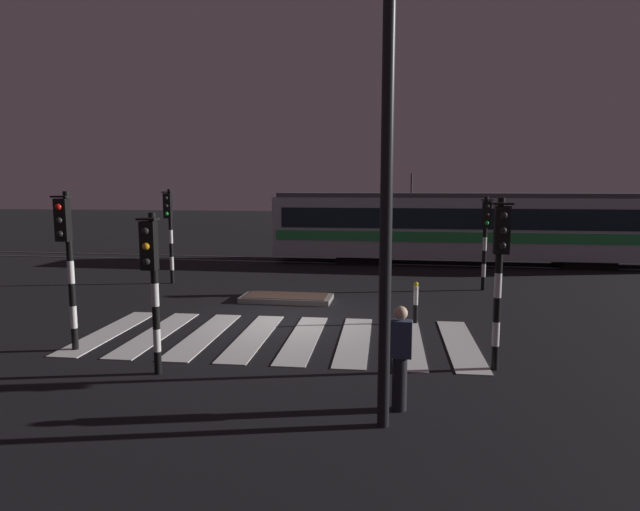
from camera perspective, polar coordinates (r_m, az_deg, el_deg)
ground_plane at (r=14.62m, az=-2.86°, el=-6.82°), size 120.00×120.00×0.00m
rail_near at (r=24.96m, az=2.07°, el=-0.81°), size 80.00×0.12×0.03m
rail_far at (r=26.37m, az=2.44°, el=-0.37°), size 80.00×0.12×0.03m
crosswalk_zebra at (r=12.96m, az=-4.45°, el=-8.66°), size 9.28×4.32×0.02m
traffic_island at (r=16.97m, az=-3.55°, el=-4.51°), size 2.82×1.24×0.18m
traffic_light_corner_near_right at (r=10.78m, az=18.50°, el=-0.28°), size 0.36×0.42×3.37m
traffic_light_corner_near_left at (r=12.68m, az=-25.21°, el=0.81°), size 0.36×0.42×3.47m
traffic_light_corner_far_left at (r=20.32m, az=-15.65°, el=3.46°), size 0.36×0.42×3.46m
traffic_light_kerb_mid_left at (r=10.49m, az=-17.37°, el=-1.43°), size 0.36×0.42×3.10m
traffic_light_corner_far_right at (r=19.13m, az=17.12°, el=2.69°), size 0.36×0.42×3.22m
street_lamp_near_kerb at (r=7.60m, az=7.13°, el=15.08°), size 0.44×1.21×7.30m
tram at (r=25.50m, az=15.63°, el=3.02°), size 18.12×2.58×4.15m
pedestrian_waiting_at_kerb at (r=8.83m, az=8.45°, el=-10.60°), size 0.36×0.24×1.71m
bollard_island_edge at (r=14.33m, az=10.09°, el=-4.93°), size 0.12×0.12×1.11m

